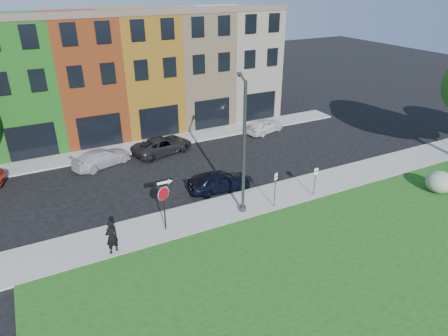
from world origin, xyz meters
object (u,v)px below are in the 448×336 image
sedan_near (219,181)px  street_lamp (243,148)px  stop_sign (163,194)px  man (112,237)px

sedan_near → street_lamp: bearing=-172.6°
stop_sign → street_lamp: size_ratio=0.39×
sedan_near → street_lamp: street_lamp is taller
sedan_near → street_lamp: (0.11, -2.86, 3.35)m
man → sedan_near: man is taller
stop_sign → street_lamp: 5.10m
man → street_lamp: size_ratio=0.23×
stop_sign → man: (-3.04, -0.72, -1.26)m
stop_sign → sedan_near: bearing=31.6°
street_lamp → sedan_near: bearing=113.3°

